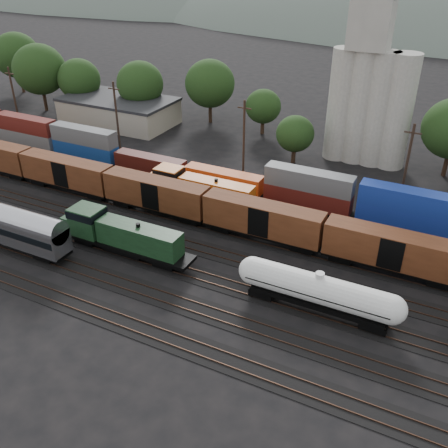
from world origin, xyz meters
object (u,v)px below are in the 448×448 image
at_px(orange_locomotive, 197,188).
at_px(grain_silo, 370,95).
at_px(tank_car_a, 318,290).
at_px(green_locomotive, 118,233).

height_order(orange_locomotive, grain_silo, grain_silo).
distance_m(tank_car_a, orange_locomotive, 26.71).
xyz_separation_m(tank_car_a, grain_silo, (-5.21, 41.00, 8.61)).
bearing_deg(grain_silo, orange_locomotive, -123.01).
distance_m(orange_locomotive, grain_silo, 32.20).
distance_m(tank_car_a, grain_silo, 42.22).
bearing_deg(grain_silo, green_locomotive, -115.00).
bearing_deg(green_locomotive, orange_locomotive, 81.54).
xyz_separation_m(green_locomotive, grain_silo, (19.12, 41.00, 8.60)).
height_order(green_locomotive, tank_car_a, green_locomotive).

